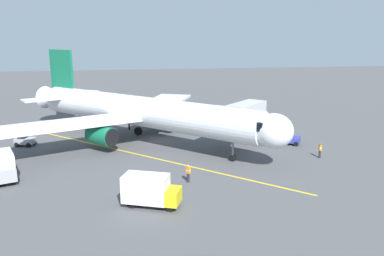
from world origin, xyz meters
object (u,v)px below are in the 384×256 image
at_px(ground_crew_loader, 188,173).
at_px(tug_near_nose, 25,140).
at_px(ground_crew_wing_walker, 129,124).
at_px(box_truck_portside, 3,166).
at_px(tug_starboard_side, 290,139).
at_px(airplane, 139,112).
at_px(jet_bridge, 237,117).
at_px(ground_crew_marshaller, 320,150).
at_px(box_truck_rear_apron, 151,190).

relative_size(ground_crew_loader, tug_near_nose, 0.65).
height_order(ground_crew_wing_walker, ground_crew_loader, same).
distance_m(box_truck_portside, tug_starboard_side, 33.12).
xyz_separation_m(airplane, ground_crew_loader, (-3.80, 15.23, -3.12)).
distance_m(jet_bridge, ground_crew_marshaller, 10.48).
bearing_deg(ground_crew_marshaller, jet_bridge, -37.72).
height_order(ground_crew_marshaller, ground_crew_wing_walker, same).
height_order(box_truck_portside, box_truck_rear_apron, same).
bearing_deg(box_truck_portside, jet_bridge, -163.90).
height_order(ground_crew_wing_walker, box_truck_rear_apron, box_truck_rear_apron).
xyz_separation_m(airplane, ground_crew_marshaller, (-19.73, 10.40, -3.12)).
relative_size(ground_crew_wing_walker, box_truck_portside, 0.34).
xyz_separation_m(ground_crew_marshaller, box_truck_portside, (33.29, 1.14, 0.50)).
bearing_deg(airplane, box_truck_rear_apron, 89.82).
bearing_deg(airplane, box_truck_portside, 40.38).
relative_size(airplane, ground_crew_wing_walker, 19.37).
distance_m(tug_near_nose, box_truck_rear_apron, 25.13).
bearing_deg(box_truck_rear_apron, box_truck_portside, -32.00).
height_order(ground_crew_wing_walker, box_truck_portside, box_truck_portside).
relative_size(ground_crew_marshaller, box_truck_rear_apron, 0.34).
xyz_separation_m(airplane, box_truck_portside, (13.56, 11.53, -2.62)).
relative_size(ground_crew_wing_walker, tug_starboard_side, 0.62).
height_order(jet_bridge, tug_near_nose, jet_bridge).
bearing_deg(jet_bridge, ground_crew_loader, 54.15).
distance_m(ground_crew_loader, tug_near_nose, 24.14).
bearing_deg(ground_crew_wing_walker, tug_near_nose, 25.35).
distance_m(ground_crew_marshaller, box_truck_rear_apron, 21.99).
bearing_deg(jet_bridge, box_truck_rear_apron, 53.10).
height_order(ground_crew_wing_walker, tug_near_nose, ground_crew_wing_walker).
distance_m(ground_crew_loader, box_truck_rear_apron, 6.14).
height_order(tug_near_nose, box_truck_rear_apron, box_truck_rear_apron).
relative_size(airplane, tug_starboard_side, 12.06).
bearing_deg(box_truck_rear_apron, tug_near_nose, -55.46).
distance_m(ground_crew_marshaller, box_truck_portside, 33.32).
bearing_deg(ground_crew_marshaller, box_truck_rear_apron, 25.81).
bearing_deg(ground_crew_wing_walker, ground_crew_marshaller, 140.43).
height_order(airplane, box_truck_rear_apron, airplane).
bearing_deg(box_truck_portside, ground_crew_loader, 167.98).
bearing_deg(tug_starboard_side, ground_crew_marshaller, 99.06).
bearing_deg(ground_crew_wing_walker, airplane, 100.08).
bearing_deg(ground_crew_marshaller, airplane, -27.78).
bearing_deg(jet_bridge, tug_near_nose, -10.77).
relative_size(jet_bridge, ground_crew_loader, 5.56).
relative_size(box_truck_portside, tug_starboard_side, 1.82).
bearing_deg(box_truck_portside, ground_crew_marshaller, -178.04).
distance_m(jet_bridge, ground_crew_loader, 13.88).
xyz_separation_m(tug_near_nose, box_truck_portside, (-0.75, 12.26, 0.68)).
distance_m(tug_near_nose, tug_starboard_side, 33.50).
height_order(jet_bridge, box_truck_rear_apron, jet_bridge).
bearing_deg(ground_crew_marshaller, tug_starboard_side, -80.94).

